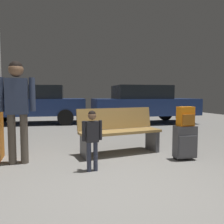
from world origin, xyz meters
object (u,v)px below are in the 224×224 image
bench (119,131)px  child (92,134)px  suitcase (185,142)px  parked_car_far (33,103)px  adult (17,101)px  backpack_bright (186,117)px  parked_car_near (144,103)px

bench → child: (-0.73, -0.87, 0.12)m
bench → child: 1.14m
suitcase → child: 1.72m
suitcase → parked_car_far: parked_car_far is taller
parked_car_far → adult: bearing=-90.5°
bench → suitcase: size_ratio=2.73×
backpack_bright → bench: bearing=142.3°
backpack_bright → parked_car_near: size_ratio=0.08×
suitcase → parked_car_near: (1.47, 4.89, 0.48)m
adult → parked_car_far: 5.49m
backpack_bright → adult: (-2.80, 0.62, 0.28)m
bench → suitcase: bearing=-37.7°
suitcase → parked_car_near: size_ratio=0.14×
suitcase → backpack_bright: bearing=-49.9°
backpack_bright → parked_car_near: parked_car_near is taller
backpack_bright → parked_car_far: bearing=114.3°
adult → bench: bearing=4.3°
parked_car_near → child: bearing=-122.4°
bench → backpack_bright: bearing=-37.7°
backpack_bright → parked_car_far: (-2.76, 6.10, 0.03)m
bench → child: bearing=-129.9°
backpack_bright → parked_car_near: 5.11m
suitcase → parked_car_far: size_ratio=0.14×
adult → child: bearing=-33.5°
bench → adult: size_ratio=0.97×
backpack_bright → adult: bearing=167.6°
parked_car_near → backpack_bright: bearing=-106.7°
bench → parked_car_far: bearing=108.4°
parked_car_far → bench: bearing=-71.6°
backpack_bright → parked_car_far: 6.70m
parked_car_near → parked_car_far: 4.40m
parked_car_near → adult: bearing=-135.0°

